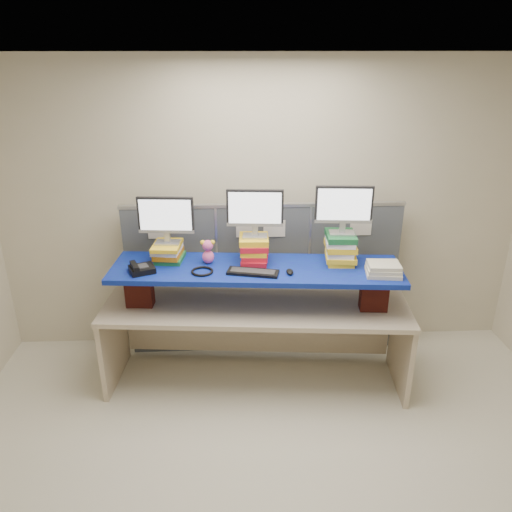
{
  "coord_description": "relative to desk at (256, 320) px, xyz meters",
  "views": [
    {
      "loc": [
        -0.27,
        -2.53,
        2.85
      ],
      "look_at": [
        -0.09,
        1.24,
        1.24
      ],
      "focal_mm": 35.0,
      "sensor_mm": 36.0,
      "label": 1
    }
  ],
  "objects": [
    {
      "name": "room",
      "position": [
        0.09,
        -1.24,
        0.77
      ],
      "size": [
        5.0,
        4.0,
        2.8
      ],
      "color": "beige",
      "rests_on": "ground"
    },
    {
      "name": "cubicle_partition",
      "position": [
        0.09,
        0.54,
        0.14
      ],
      "size": [
        2.6,
        0.06,
        1.53
      ],
      "color": "#41464C",
      "rests_on": "ground"
    },
    {
      "name": "desk",
      "position": [
        0.0,
        0.0,
        0.0
      ],
      "size": [
        2.66,
        0.98,
        0.79
      ],
      "rotation": [
        0.0,
        0.0,
        -0.08
      ],
      "color": "#BDAB90",
      "rests_on": "ground"
    },
    {
      "name": "brick_pier_left",
      "position": [
        -0.99,
        0.03,
        0.31
      ],
      "size": [
        0.23,
        0.14,
        0.31
      ],
      "primitive_type": "cube",
      "rotation": [
        0.0,
        0.0,
        -0.08
      ],
      "color": "maroon",
      "rests_on": "desk"
    },
    {
      "name": "brick_pier_right",
      "position": [
        0.98,
        -0.13,
        0.31
      ],
      "size": [
        0.23,
        0.14,
        0.31
      ],
      "primitive_type": "cube",
      "rotation": [
        0.0,
        0.0,
        -0.08
      ],
      "color": "maroon",
      "rests_on": "desk"
    },
    {
      "name": "blue_board",
      "position": [
        0.0,
        -0.0,
        0.49
      ],
      "size": [
        2.45,
        0.8,
        0.04
      ],
      "primitive_type": "cube",
      "rotation": [
        0.0,
        0.0,
        -0.08
      ],
      "color": "navy",
      "rests_on": "brick_pier_left"
    },
    {
      "name": "book_stack_left",
      "position": [
        -0.74,
        0.18,
        0.59
      ],
      "size": [
        0.28,
        0.32,
        0.16
      ],
      "color": "#195E2E",
      "rests_on": "blue_board"
    },
    {
      "name": "book_stack_center",
      "position": [
        -0.01,
        0.12,
        0.62
      ],
      "size": [
        0.26,
        0.33,
        0.22
      ],
      "color": "red",
      "rests_on": "blue_board"
    },
    {
      "name": "book_stack_right",
      "position": [
        0.71,
        0.07,
        0.64
      ],
      "size": [
        0.28,
        0.31,
        0.26
      ],
      "color": "yellow",
      "rests_on": "blue_board"
    },
    {
      "name": "monitor_left",
      "position": [
        -0.74,
        0.18,
        0.9
      ],
      "size": [
        0.47,
        0.15,
        0.41
      ],
      "rotation": [
        0.0,
        0.0,
        -0.08
      ],
      "color": "#A9A9AE",
      "rests_on": "book_stack_left"
    },
    {
      "name": "monitor_center",
      "position": [
        -0.0,
        0.12,
        0.97
      ],
      "size": [
        0.47,
        0.15,
        0.41
      ],
      "rotation": [
        0.0,
        0.0,
        -0.08
      ],
      "color": "#A9A9AE",
      "rests_on": "book_stack_center"
    },
    {
      "name": "monitor_right",
      "position": [
        0.72,
        0.06,
        1.0
      ],
      "size": [
        0.47,
        0.15,
        0.41
      ],
      "rotation": [
        0.0,
        0.0,
        -0.08
      ],
      "color": "#A9A9AE",
      "rests_on": "book_stack_right"
    },
    {
      "name": "keyboard",
      "position": [
        -0.03,
        -0.13,
        0.52
      ],
      "size": [
        0.44,
        0.23,
        0.03
      ],
      "rotation": [
        0.0,
        0.0,
        -0.23
      ],
      "color": "black",
      "rests_on": "blue_board"
    },
    {
      "name": "mouse",
      "position": [
        0.27,
        -0.14,
        0.53
      ],
      "size": [
        0.06,
        0.11,
        0.03
      ],
      "primitive_type": "ellipsoid",
      "rotation": [
        0.0,
        0.0,
        -0.04
      ],
      "color": "black",
      "rests_on": "blue_board"
    },
    {
      "name": "desk_phone",
      "position": [
        -0.94,
        -0.06,
        0.54
      ],
      "size": [
        0.24,
        0.23,
        0.08
      ],
      "rotation": [
        0.0,
        0.0,
        0.4
      ],
      "color": "black",
      "rests_on": "blue_board"
    },
    {
      "name": "headset",
      "position": [
        -0.44,
        -0.08,
        0.52
      ],
      "size": [
        0.22,
        0.22,
        0.02
      ],
      "primitive_type": "torus",
      "rotation": [
        0.0,
        0.0,
        -0.25
      ],
      "color": "black",
      "rests_on": "blue_board"
    },
    {
      "name": "plush_toy",
      "position": [
        -0.4,
        0.1,
        0.62
      ],
      "size": [
        0.12,
        0.09,
        0.21
      ],
      "rotation": [
        0.0,
        0.0,
        0.05
      ],
      "color": "#ED5AA0",
      "rests_on": "blue_board"
    },
    {
      "name": "binder_stack",
      "position": [
        1.01,
        -0.2,
        0.56
      ],
      "size": [
        0.29,
        0.25,
        0.1
      ],
      "rotation": [
        0.0,
        0.0,
        -0.11
      ],
      "color": "beige",
      "rests_on": "blue_board"
    }
  ]
}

